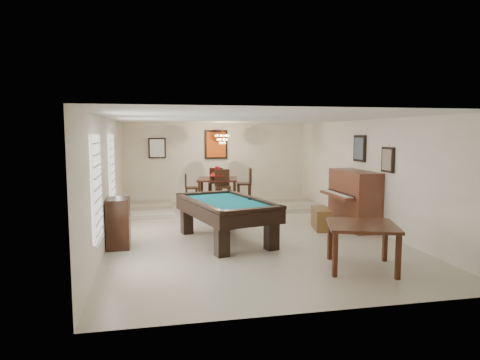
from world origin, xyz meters
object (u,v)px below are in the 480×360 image
object	(u,v)px
square_table	(361,246)
dining_chair_west	(191,190)
upright_piano	(348,199)
pool_table	(226,221)
apothecary_chest	(118,223)
chandelier	(222,136)
dining_chair_east	(244,187)
flower_vase	(217,170)
dining_chair_north	(215,185)
dining_chair_south	(223,190)
piano_bench	(321,219)
dining_table	(218,190)

from	to	relation	value
square_table	dining_chair_west	size ratio (longest dim) A/B	1.13
dining_chair_west	upright_piano	bearing A→B (deg)	-127.60
pool_table	apothecary_chest	distance (m)	2.19
square_table	chandelier	size ratio (longest dim) A/B	1.85
square_table	apothecary_chest	size ratio (longest dim) A/B	1.12
dining_chair_west	dining_chair_east	distance (m)	1.57
flower_vase	dining_chair_north	size ratio (longest dim) A/B	0.24
upright_piano	apothecary_chest	distance (m)	5.33
pool_table	dining_chair_south	size ratio (longest dim) A/B	2.23
upright_piano	piano_bench	xyz separation A→B (m)	(-0.67, 0.00, -0.44)
square_table	dining_chair_north	xyz separation A→B (m)	(-1.50, 6.64, 0.28)
square_table	dining_chair_west	xyz separation A→B (m)	(-2.30, 5.96, 0.23)
piano_bench	dining_table	distance (m)	3.62
pool_table	dining_chair_south	bearing A→B (deg)	67.78
square_table	apothecary_chest	bearing A→B (deg)	151.42
upright_piano	dining_table	distance (m)	4.02
dining_table	dining_chair_east	bearing A→B (deg)	-0.89
dining_chair_north	apothecary_chest	bearing A→B (deg)	57.42
upright_piano	chandelier	world-z (taller)	chandelier
flower_vase	dining_chair_east	size ratio (longest dim) A/B	0.23
dining_chair_east	apothecary_chest	bearing A→B (deg)	-35.30
apothecary_chest	dining_chair_north	size ratio (longest dim) A/B	0.90
square_table	upright_piano	xyz separation A→B (m)	(1.17, 2.96, 0.31)
dining_chair_north	chandelier	bearing A→B (deg)	107.39
square_table	upright_piano	bearing A→B (deg)	68.40
apothecary_chest	dining_chair_south	distance (m)	3.99
piano_bench	flower_vase	xyz separation A→B (m)	(-2.04, 2.97, 0.95)
apothecary_chest	dining_chair_south	world-z (taller)	dining_chair_south
piano_bench	dining_chair_west	xyz separation A→B (m)	(-2.81, 3.00, 0.36)
flower_vase	apothecary_chest	bearing A→B (deg)	-124.84
upright_piano	apothecary_chest	bearing A→B (deg)	-172.20
dining_table	chandelier	bearing A→B (deg)	53.57
pool_table	piano_bench	bearing A→B (deg)	1.22
flower_vase	dining_chair_south	world-z (taller)	flower_vase
dining_table	dining_chair_north	distance (m)	0.72
upright_piano	dining_chair_south	bearing A→B (deg)	139.33
pool_table	dining_chair_west	world-z (taller)	dining_chair_west
dining_chair_south	dining_chair_west	xyz separation A→B (m)	(-0.81, 0.71, -0.08)
dining_chair_west	chandelier	world-z (taller)	chandelier
dining_table	flower_vase	size ratio (longest dim) A/B	4.43
dining_chair_west	chandelier	bearing A→B (deg)	-73.57
dining_chair_west	square_table	bearing A→B (deg)	-155.64
apothecary_chest	chandelier	xyz separation A→B (m)	(2.76, 3.95, 1.70)
flower_vase	dining_chair_south	distance (m)	0.85
dining_table	dining_chair_north	size ratio (longest dim) A/B	1.05
chandelier	square_table	bearing A→B (deg)	-77.74
piano_bench	apothecary_chest	xyz separation A→B (m)	(-4.61, -0.72, 0.25)
pool_table	dining_chair_north	world-z (taller)	dining_chair_north
dining_table	dining_chair_north	bearing A→B (deg)	87.28
square_table	dining_chair_west	distance (m)	6.39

